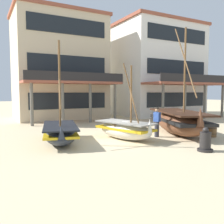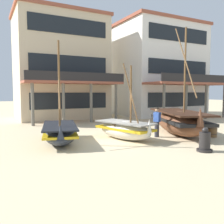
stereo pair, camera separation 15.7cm
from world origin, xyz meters
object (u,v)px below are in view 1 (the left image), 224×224
object	(u,v)px
fishing_boat_near_left	(60,133)
fishing_boat_centre_large	(179,122)
capstan_winch	(205,142)
harbor_building_annex	(158,70)
fisherman_by_hull	(157,122)
fishing_boat_far_right	(125,129)
wooden_barrel	(212,131)
harbor_building_main	(59,67)

from	to	relation	value
fishing_boat_near_left	fishing_boat_centre_large	size ratio (longest dim) A/B	0.77
capstan_winch	harbor_building_annex	distance (m)	17.71
fishing_boat_centre_large	harbor_building_annex	xyz separation A→B (m)	(7.07, 10.77, 4.23)
fisherman_by_hull	capstan_winch	size ratio (longest dim) A/B	1.61
fishing_boat_near_left	fisherman_by_hull	xyz separation A→B (m)	(5.32, -1.04, 0.32)
fishing_boat_centre_large	fishing_boat_far_right	xyz separation A→B (m)	(-3.69, 0.18, -0.24)
fishing_boat_near_left	fishing_boat_far_right	distance (m)	3.45
fishing_boat_far_right	harbor_building_annex	xyz separation A→B (m)	(10.76, 10.59, 4.47)
fishing_boat_near_left	fishing_boat_far_right	size ratio (longest dim) A/B	1.22
harbor_building_annex	wooden_barrel	bearing A→B (deg)	-115.93
fishing_boat_far_right	wooden_barrel	world-z (taller)	fishing_boat_far_right
fisherman_by_hull	capstan_winch	bearing A→B (deg)	-94.15
fisherman_by_hull	fishing_boat_centre_large	bearing A→B (deg)	2.71
capstan_winch	harbor_building_annex	xyz separation A→B (m)	(9.08, 14.50, 4.59)
fishing_boat_centre_large	harbor_building_annex	size ratio (longest dim) A/B	0.65
fishing_boat_centre_large	fishing_boat_far_right	distance (m)	3.71
fishing_boat_centre_large	capstan_winch	distance (m)	4.25
fisherman_by_hull	capstan_winch	distance (m)	3.68
fishing_boat_near_left	fishing_boat_far_right	bearing A→B (deg)	-12.93
fishing_boat_far_right	fisherman_by_hull	world-z (taller)	fishing_boat_far_right
fishing_boat_near_left	harbor_building_main	distance (m)	13.05
fisherman_by_hull	wooden_barrel	xyz separation A→B (m)	(2.83, -1.44, -0.48)
fishing_boat_near_left	harbor_building_main	bearing A→B (deg)	73.78
capstan_winch	wooden_barrel	world-z (taller)	capstan_winch
fishing_boat_near_left	harbor_building_annex	size ratio (longest dim) A/B	0.50
capstan_winch	harbor_building_main	bearing A→B (deg)	95.66
fishing_boat_centre_large	harbor_building_main	bearing A→B (deg)	105.97
fishing_boat_near_left	harbor_building_main	xyz separation A→B (m)	(3.42, 11.76, 4.49)
harbor_building_main	wooden_barrel	bearing A→B (deg)	-71.64
fishing_boat_near_left	wooden_barrel	distance (m)	8.52
fishing_boat_near_left	wooden_barrel	xyz separation A→B (m)	(8.15, -2.48, -0.17)
fishing_boat_centre_large	capstan_winch	world-z (taller)	fishing_boat_centre_large
fishing_boat_centre_large	fisherman_by_hull	distance (m)	1.75
fishing_boat_centre_large	harbor_building_annex	world-z (taller)	harbor_building_annex
wooden_barrel	harbor_building_annex	world-z (taller)	harbor_building_annex
fishing_boat_far_right	fisherman_by_hull	size ratio (longest dim) A/B	2.43
fishing_boat_centre_large	harbor_building_main	distance (m)	13.88
fishing_boat_far_right	harbor_building_main	xyz separation A→B (m)	(0.06, 12.53, 4.47)
harbor_building_main	harbor_building_annex	distance (m)	10.88
capstan_winch	fisherman_by_hull	bearing A→B (deg)	85.85
wooden_barrel	fishing_boat_far_right	bearing A→B (deg)	160.37
fishing_boat_centre_large	wooden_barrel	bearing A→B (deg)	-54.54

